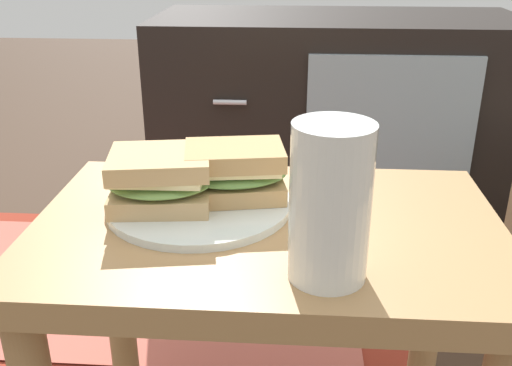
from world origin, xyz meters
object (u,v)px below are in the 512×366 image
object	(u,v)px
sandwich_back	(235,172)
beer_glass	(330,206)
tv_cabinet	(334,122)
plate	(199,203)
sandwich_front	(160,179)

from	to	relation	value
sandwich_back	beer_glass	xyz separation A→B (m)	(0.11, -0.16, 0.03)
tv_cabinet	sandwich_back	world-z (taller)	tv_cabinet
plate	sandwich_back	size ratio (longest dim) A/B	1.60
sandwich_front	sandwich_back	world-z (taller)	same
sandwich_back	beer_glass	size ratio (longest dim) A/B	0.91
sandwich_front	sandwich_back	size ratio (longest dim) A/B	0.95
sandwich_front	sandwich_back	xyz separation A→B (m)	(0.09, 0.03, 0.00)
tv_cabinet	sandwich_back	xyz separation A→B (m)	(-0.18, -0.90, 0.21)
sandwich_back	sandwich_front	bearing A→B (deg)	-161.95
plate	beer_glass	size ratio (longest dim) A/B	1.45
tv_cabinet	plate	xyz separation A→B (m)	(-0.23, -0.91, 0.17)
plate	sandwich_back	distance (m)	0.06
sandwich_front	sandwich_back	distance (m)	0.09
tv_cabinet	sandwich_back	size ratio (longest dim) A/B	6.65
plate	beer_glass	distance (m)	0.22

